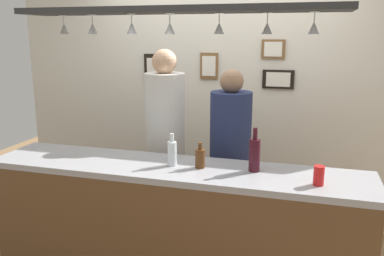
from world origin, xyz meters
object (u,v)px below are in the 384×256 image
(person_middle_white_patterned_shirt, at_px, (165,132))
(person_right_navy_shirt, at_px, (230,148))
(picture_frame_upper_small, at_px, (273,49))
(picture_frame_crest, at_px, (209,66))
(picture_frame_caricature, at_px, (156,71))
(picture_frame_lower_pair, at_px, (278,79))
(bottle_beer_brown_stubby, at_px, (200,158))
(bottle_wine_dark_red, at_px, (255,154))
(bottle_soda_clear, at_px, (172,153))
(drink_can, at_px, (319,176))

(person_middle_white_patterned_shirt, bearing_deg, person_right_navy_shirt, 0.00)
(picture_frame_upper_small, bearing_deg, picture_frame_crest, 180.00)
(picture_frame_caricature, relative_size, picture_frame_lower_pair, 1.13)
(person_middle_white_patterned_shirt, xyz_separation_m, picture_frame_upper_small, (0.81, 0.78, 0.68))
(bottle_beer_brown_stubby, bearing_deg, picture_frame_crest, 101.46)
(person_right_navy_shirt, relative_size, picture_frame_lower_pair, 5.43)
(person_right_navy_shirt, bearing_deg, picture_frame_lower_pair, 68.51)
(person_middle_white_patterned_shirt, distance_m, bottle_beer_brown_stubby, 0.77)
(bottle_wine_dark_red, bearing_deg, bottle_soda_clear, -175.97)
(bottle_beer_brown_stubby, relative_size, picture_frame_upper_small, 0.82)
(bottle_soda_clear, height_order, picture_frame_upper_small, picture_frame_upper_small)
(picture_frame_lower_pair, bearing_deg, person_middle_white_patterned_shirt, -138.32)
(bottle_soda_clear, distance_m, picture_frame_crest, 1.48)
(bottle_beer_brown_stubby, xyz_separation_m, picture_frame_upper_small, (0.34, 1.38, 0.69))
(person_middle_white_patterned_shirt, distance_m, picture_frame_lower_pair, 1.24)
(bottle_beer_brown_stubby, bearing_deg, picture_frame_caricature, 121.43)
(bottle_beer_brown_stubby, height_order, bottle_wine_dark_red, bottle_wine_dark_red)
(drink_can, height_order, picture_frame_upper_small, picture_frame_upper_small)
(bottle_wine_dark_red, bearing_deg, picture_frame_caricature, 132.00)
(person_right_navy_shirt, distance_m, picture_frame_caricature, 1.34)
(person_middle_white_patterned_shirt, xyz_separation_m, picture_frame_lower_pair, (0.87, 0.78, 0.39))
(bottle_soda_clear, height_order, bottle_wine_dark_red, bottle_wine_dark_red)
(picture_frame_lower_pair, bearing_deg, bottle_soda_clear, -113.53)
(bottle_soda_clear, height_order, picture_frame_crest, picture_frame_crest)
(person_right_navy_shirt, distance_m, picture_frame_upper_small, 1.13)
(picture_frame_upper_small, xyz_separation_m, picture_frame_lower_pair, (0.06, 0.00, -0.28))
(bottle_wine_dark_red, height_order, picture_frame_upper_small, picture_frame_upper_small)
(person_right_navy_shirt, height_order, bottle_beer_brown_stubby, person_right_navy_shirt)
(picture_frame_upper_small, bearing_deg, picture_frame_lower_pair, 0.00)
(bottle_beer_brown_stubby, relative_size, drink_can, 1.48)
(person_right_navy_shirt, distance_m, bottle_soda_clear, 0.69)
(bottle_soda_clear, distance_m, drink_can, 0.99)
(picture_frame_caricature, height_order, picture_frame_upper_small, picture_frame_upper_small)
(bottle_soda_clear, height_order, drink_can, bottle_soda_clear)
(bottle_beer_brown_stubby, height_order, picture_frame_lower_pair, picture_frame_lower_pair)
(drink_can, bearing_deg, bottle_wine_dark_red, 160.03)
(picture_frame_caricature, bearing_deg, bottle_beer_brown_stubby, -58.57)
(picture_frame_crest, distance_m, picture_frame_upper_small, 0.65)
(bottle_wine_dark_red, xyz_separation_m, picture_frame_crest, (-0.65, 1.35, 0.47))
(person_middle_white_patterned_shirt, bearing_deg, picture_frame_lower_pair, 41.68)
(drink_can, bearing_deg, picture_frame_caricature, 137.37)
(person_middle_white_patterned_shirt, distance_m, bottle_wine_dark_red, 1.02)
(drink_can, bearing_deg, person_right_navy_shirt, 133.57)
(bottle_wine_dark_red, distance_m, drink_can, 0.44)
(person_right_navy_shirt, height_order, drink_can, person_right_navy_shirt)
(picture_frame_crest, bearing_deg, person_middle_white_patterned_shirt, -103.72)
(bottle_beer_brown_stubby, distance_m, bottle_wine_dark_red, 0.37)
(drink_can, distance_m, picture_frame_lower_pair, 1.60)
(person_middle_white_patterned_shirt, height_order, picture_frame_upper_small, picture_frame_upper_small)
(person_right_navy_shirt, relative_size, bottle_wine_dark_red, 5.43)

